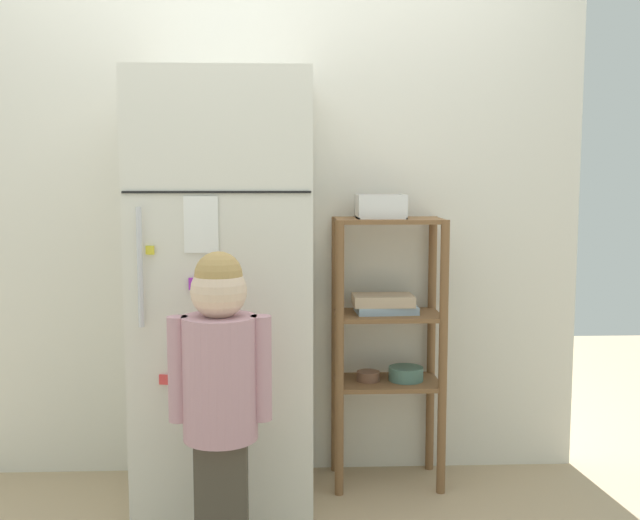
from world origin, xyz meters
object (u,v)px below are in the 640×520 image
(refrigerator, at_px, (225,292))
(pantry_shelf_unit, at_px, (388,328))
(child_standing, at_px, (220,377))
(fruit_bin, at_px, (381,209))

(refrigerator, xyz_separation_m, pantry_shelf_unit, (0.66, 0.13, -0.18))
(child_standing, xyz_separation_m, fruit_bin, (0.61, 0.67, 0.52))
(refrigerator, distance_m, pantry_shelf_unit, 0.70)
(fruit_bin, bearing_deg, refrigerator, -166.50)
(pantry_shelf_unit, relative_size, fruit_bin, 5.67)
(child_standing, relative_size, fruit_bin, 5.33)
(child_standing, height_order, pantry_shelf_unit, pantry_shelf_unit)
(refrigerator, height_order, pantry_shelf_unit, refrigerator)
(child_standing, relative_size, pantry_shelf_unit, 0.94)
(refrigerator, height_order, fruit_bin, refrigerator)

